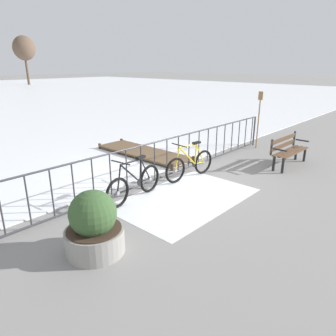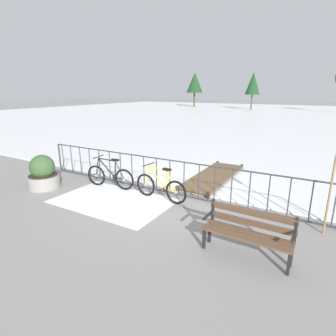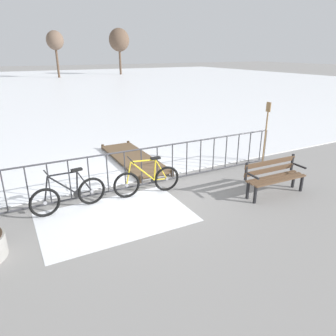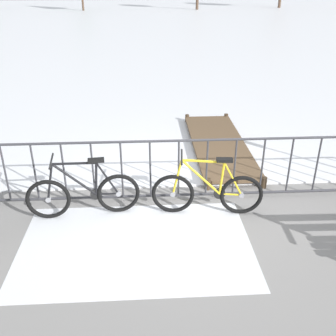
% 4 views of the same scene
% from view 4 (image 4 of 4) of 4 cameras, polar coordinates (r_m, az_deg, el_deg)
% --- Properties ---
extents(ground_plane, '(160.00, 160.00, 0.00)m').
position_cam_4_polar(ground_plane, '(6.53, 3.50, -4.47)').
color(ground_plane, gray).
extents(frozen_pond, '(80.00, 56.00, 0.03)m').
position_cam_4_polar(frozen_pond, '(34.13, -2.33, 20.87)').
color(frozen_pond, white).
rests_on(frozen_pond, ground).
extents(snow_patch, '(3.19, 2.03, 0.01)m').
position_cam_4_polar(snow_patch, '(5.50, -4.75, -11.16)').
color(snow_patch, white).
rests_on(snow_patch, ground).
extents(railing_fence, '(9.06, 0.06, 1.07)m').
position_cam_4_polar(railing_fence, '(6.26, 3.64, -0.07)').
color(railing_fence, '#38383D').
rests_on(railing_fence, ground).
extents(bicycle_near_railing, '(1.71, 0.52, 0.97)m').
position_cam_4_polar(bicycle_near_railing, '(5.99, 5.79, -3.57)').
color(bicycle_near_railing, black).
rests_on(bicycle_near_railing, ground).
extents(bicycle_second, '(1.71, 0.52, 0.97)m').
position_cam_4_polar(bicycle_second, '(6.05, -12.24, -3.78)').
color(bicycle_second, black).
rests_on(bicycle_second, ground).
extents(wooden_dock, '(1.10, 3.53, 0.20)m').
position_cam_4_polar(wooden_dock, '(8.38, 7.43, 3.53)').
color(wooden_dock, brown).
rests_on(wooden_dock, ground).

